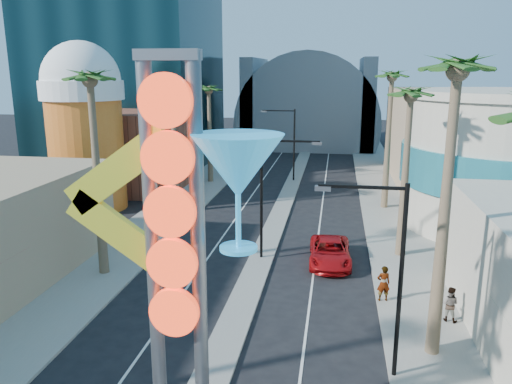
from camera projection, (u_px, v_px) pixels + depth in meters
name	position (u px, v px, depth m)	size (l,w,h in m)	color
sidewalk_west	(188.00, 197.00, 48.49)	(5.00, 100.00, 0.15)	gray
sidewalk_east	(389.00, 205.00, 45.53)	(5.00, 100.00, 0.15)	gray
median	(288.00, 193.00, 49.89)	(1.60, 84.00, 0.15)	gray
brick_filler_west	(134.00, 151.00, 51.46)	(10.00, 10.00, 8.00)	brown
filler_east	(440.00, 135.00, 55.83)	(10.00, 20.00, 10.00)	tan
beer_mug	(84.00, 120.00, 43.03)	(7.00, 7.00, 14.50)	#CF5A1B
canopy	(309.00, 119.00, 81.51)	(22.00, 16.00, 22.00)	slate
neon_sign	(202.00, 236.00, 14.45)	(6.53, 2.60, 12.55)	gray
streetlight_0	(270.00, 187.00, 31.40)	(3.79, 0.25, 8.00)	black
streetlight_1	(289.00, 138.00, 54.60)	(3.79, 0.25, 8.00)	black
streetlight_2	(389.00, 264.00, 18.94)	(3.45, 0.25, 8.00)	black
palm_1	(91.00, 92.00, 27.65)	(2.40, 2.40, 12.70)	brown
palm_2	(173.00, 102.00, 41.40)	(2.40, 2.40, 11.20)	brown
palm_3	(209.00, 95.00, 52.91)	(2.40, 2.40, 11.20)	brown
palm_5	(456.00, 90.00, 18.99)	(2.40, 2.40, 13.20)	brown
palm_6	(410.00, 105.00, 30.82)	(2.40, 2.40, 11.70)	brown
palm_7	(392.00, 85.00, 42.12)	(2.40, 2.40, 12.70)	brown
red_pickup	(330.00, 252.00, 31.73)	(2.55, 5.54, 1.54)	#B50D11
pedestrian_a	(383.00, 283.00, 26.20)	(0.71, 0.46, 1.94)	gray
pedestrian_b	(450.00, 304.00, 24.09)	(0.85, 0.66, 1.74)	gray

